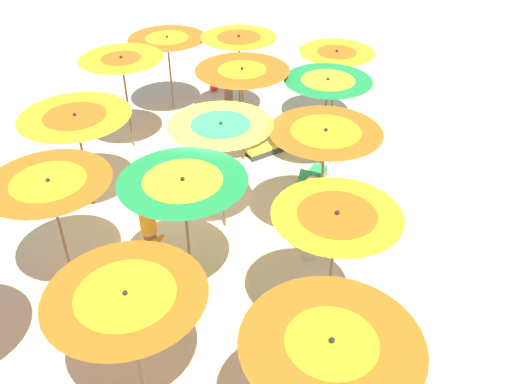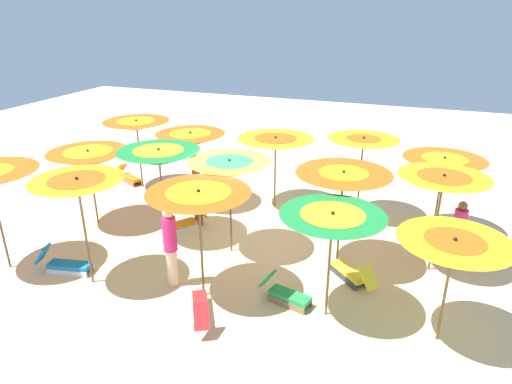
{
  "view_description": "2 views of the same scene",
  "coord_description": "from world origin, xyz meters",
  "px_view_note": "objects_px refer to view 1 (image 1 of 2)",
  "views": [
    {
      "loc": [
        2.97,
        -9.04,
        7.34
      ],
      "look_at": [
        1.03,
        -0.1,
        0.87
      ],
      "focal_mm": 39.1,
      "sensor_mm": 36.0,
      "label": 1
    },
    {
      "loc": [
        9.61,
        3.86,
        5.76
      ],
      "look_at": [
        -0.64,
        0.06,
        1.25
      ],
      "focal_mm": 31.72,
      "sensor_mm": 36.0,
      "label": 2
    }
  ],
  "objects_px": {
    "beach_umbrella_6": "(242,78)",
    "beachgoer_1": "(310,216)",
    "beach_umbrella_7": "(221,133)",
    "beachgoer_0": "(228,81)",
    "lounger_4": "(312,361)",
    "beach_umbrella_13": "(336,223)",
    "lounger_1": "(355,220)",
    "beach_umbrella_0": "(168,44)",
    "beach_umbrella_9": "(127,306)",
    "beach_umbrella_10": "(336,58)",
    "beach_umbrella_8": "(184,190)",
    "lounger_5": "(168,265)",
    "beachgoer_2": "(149,227)",
    "beach_umbrella_3": "(50,191)",
    "beach_umbrella_11": "(327,87)",
    "beach_ball": "(214,86)",
    "beach_umbrella_12": "(325,139)",
    "beach_umbrella_5": "(239,43)",
    "beach_umbrella_14": "(331,352)",
    "lounger_3": "(269,146)",
    "beach_umbrella_1": "(122,64)",
    "beach_umbrella_2": "(76,124)",
    "lounger_0": "(313,176)"
  },
  "relations": [
    {
      "from": "beach_umbrella_7",
      "to": "lounger_4",
      "type": "height_order",
      "value": "beach_umbrella_7"
    },
    {
      "from": "beach_umbrella_12",
      "to": "lounger_0",
      "type": "relative_size",
      "value": 2.08
    },
    {
      "from": "beach_umbrella_10",
      "to": "beach_umbrella_13",
      "type": "height_order",
      "value": "beach_umbrella_13"
    },
    {
      "from": "beach_umbrella_5",
      "to": "beach_umbrella_10",
      "type": "bearing_deg",
      "value": 4.0
    },
    {
      "from": "beach_umbrella_9",
      "to": "beach_umbrella_14",
      "type": "distance_m",
      "value": 2.73
    },
    {
      "from": "beach_umbrella_3",
      "to": "beach_umbrella_7",
      "type": "height_order",
      "value": "beach_umbrella_7"
    },
    {
      "from": "beach_umbrella_1",
      "to": "lounger_1",
      "type": "xyz_separation_m",
      "value": [
        5.81,
        -2.19,
        -2.02
      ]
    },
    {
      "from": "beach_umbrella_2",
      "to": "beach_umbrella_14",
      "type": "height_order",
      "value": "beach_umbrella_14"
    },
    {
      "from": "beach_umbrella_7",
      "to": "beachgoer_0",
      "type": "height_order",
      "value": "beach_umbrella_7"
    },
    {
      "from": "beach_umbrella_1",
      "to": "lounger_1",
      "type": "relative_size",
      "value": 1.87
    },
    {
      "from": "beach_umbrella_7",
      "to": "beach_umbrella_0",
      "type": "bearing_deg",
      "value": 120.24
    },
    {
      "from": "beachgoer_1",
      "to": "beachgoer_2",
      "type": "xyz_separation_m",
      "value": [
        -2.87,
        -0.83,
        -0.1
      ]
    },
    {
      "from": "beach_umbrella_9",
      "to": "beachgoer_2",
      "type": "relative_size",
      "value": 1.28
    },
    {
      "from": "beach_umbrella_8",
      "to": "beach_umbrella_14",
      "type": "distance_m",
      "value": 3.76
    },
    {
      "from": "lounger_3",
      "to": "lounger_4",
      "type": "relative_size",
      "value": 0.92
    },
    {
      "from": "beach_umbrella_0",
      "to": "beach_umbrella_8",
      "type": "distance_m",
      "value": 7.28
    },
    {
      "from": "beach_umbrella_12",
      "to": "lounger_3",
      "type": "relative_size",
      "value": 2.01
    },
    {
      "from": "beach_umbrella_1",
      "to": "beach_umbrella_13",
      "type": "relative_size",
      "value": 0.96
    },
    {
      "from": "beach_umbrella_6",
      "to": "beach_umbrella_13",
      "type": "xyz_separation_m",
      "value": [
        2.6,
        -5.02,
        0.15
      ]
    },
    {
      "from": "beach_umbrella_0",
      "to": "beachgoer_0",
      "type": "relative_size",
      "value": 1.35
    },
    {
      "from": "beach_umbrella_8",
      "to": "lounger_5",
      "type": "height_order",
      "value": "beach_umbrella_8"
    },
    {
      "from": "beach_umbrella_6",
      "to": "beachgoer_1",
      "type": "height_order",
      "value": "beach_umbrella_6"
    },
    {
      "from": "beach_umbrella_8",
      "to": "beach_umbrella_10",
      "type": "xyz_separation_m",
      "value": [
        1.79,
        6.86,
        -0.31
      ]
    },
    {
      "from": "beach_umbrella_3",
      "to": "lounger_3",
      "type": "relative_size",
      "value": 1.92
    },
    {
      "from": "lounger_1",
      "to": "beachgoer_0",
      "type": "height_order",
      "value": "beachgoer_0"
    },
    {
      "from": "beach_umbrella_13",
      "to": "lounger_0",
      "type": "bearing_deg",
      "value": 100.32
    },
    {
      "from": "beach_umbrella_12",
      "to": "lounger_5",
      "type": "xyz_separation_m",
      "value": [
        -2.59,
        -1.83,
        -2.0
      ]
    },
    {
      "from": "beachgoer_0",
      "to": "beach_umbrella_1",
      "type": "bearing_deg",
      "value": -93.58
    },
    {
      "from": "beach_umbrella_11",
      "to": "lounger_5",
      "type": "bearing_deg",
      "value": -117.87
    },
    {
      "from": "beach_umbrella_1",
      "to": "beach_umbrella_3",
      "type": "bearing_deg",
      "value": -80.13
    },
    {
      "from": "beach_umbrella_0",
      "to": "beach_umbrella_12",
      "type": "xyz_separation_m",
      "value": [
        4.73,
        -4.61,
        0.26
      ]
    },
    {
      "from": "beachgoer_2",
      "to": "beach_umbrella_3",
      "type": "bearing_deg",
      "value": -123.3
    },
    {
      "from": "beach_umbrella_14",
      "to": "beach_umbrella_7",
      "type": "bearing_deg",
      "value": 118.64
    },
    {
      "from": "beachgoer_0",
      "to": "beach_umbrella_14",
      "type": "bearing_deg",
      "value": -36.53
    },
    {
      "from": "beach_umbrella_0",
      "to": "beach_umbrella_12",
      "type": "distance_m",
      "value": 6.61
    },
    {
      "from": "beach_umbrella_6",
      "to": "beach_umbrella_13",
      "type": "height_order",
      "value": "beach_umbrella_13"
    },
    {
      "from": "beach_umbrella_13",
      "to": "lounger_1",
      "type": "distance_m",
      "value": 3.56
    },
    {
      "from": "beach_umbrella_13",
      "to": "beachgoer_0",
      "type": "height_order",
      "value": "beach_umbrella_13"
    },
    {
      "from": "beach_umbrella_2",
      "to": "beach_umbrella_10",
      "type": "height_order",
      "value": "beach_umbrella_2"
    },
    {
      "from": "lounger_0",
      "to": "beach_umbrella_1",
      "type": "bearing_deg",
      "value": 95.22
    },
    {
      "from": "lounger_0",
      "to": "beach_ball",
      "type": "distance_m",
      "value": 5.68
    },
    {
      "from": "beach_umbrella_1",
      "to": "beach_ball",
      "type": "xyz_separation_m",
      "value": [
        1.13,
        3.65,
        -2.09
      ]
    },
    {
      "from": "beach_umbrella_2",
      "to": "beach_ball",
      "type": "xyz_separation_m",
      "value": [
        1.06,
        6.17,
        -1.84
      ]
    },
    {
      "from": "beach_umbrella_8",
      "to": "lounger_0",
      "type": "height_order",
      "value": "beach_umbrella_8"
    },
    {
      "from": "lounger_0",
      "to": "beach_umbrella_9",
      "type": "bearing_deg",
      "value": 178.44
    },
    {
      "from": "beach_umbrella_3",
      "to": "beach_ball",
      "type": "distance_m",
      "value": 8.79
    },
    {
      "from": "beach_umbrella_9",
      "to": "beach_umbrella_10",
      "type": "relative_size",
      "value": 1.03
    },
    {
      "from": "beachgoer_1",
      "to": "beach_ball",
      "type": "relative_size",
      "value": 6.72
    },
    {
      "from": "beachgoer_0",
      "to": "beach_umbrella_6",
      "type": "bearing_deg",
      "value": -35.67
    },
    {
      "from": "beach_umbrella_13",
      "to": "beachgoer_0",
      "type": "xyz_separation_m",
      "value": [
        -3.65,
        7.63,
        -1.45
      ]
    }
  ]
}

